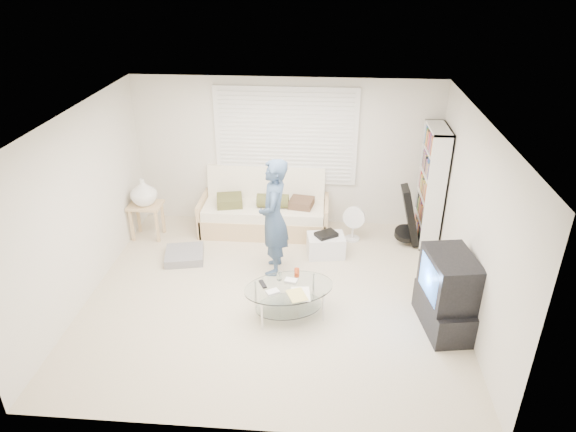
# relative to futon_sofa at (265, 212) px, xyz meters

# --- Properties ---
(ground) EXTENTS (5.00, 5.00, 0.00)m
(ground) POSITION_rel_futon_sofa_xyz_m (0.33, -1.87, -0.34)
(ground) COLOR #BCAE92
(ground) RESTS_ON ground
(room_shell) EXTENTS (5.02, 4.52, 2.51)m
(room_shell) POSITION_rel_futon_sofa_xyz_m (0.33, -1.40, 1.29)
(room_shell) COLOR silver
(room_shell) RESTS_ON ground
(window_blinds) EXTENTS (2.32, 0.08, 1.62)m
(window_blinds) POSITION_rel_futon_sofa_xyz_m (0.33, 0.33, 1.21)
(window_blinds) COLOR silver
(window_blinds) RESTS_ON ground
(futon_sofa) EXTENTS (2.12, 0.86, 1.04)m
(futon_sofa) POSITION_rel_futon_sofa_xyz_m (0.00, 0.00, 0.00)
(futon_sofa) COLOR tan
(futon_sofa) RESTS_ON ground
(grey_floor_pillow) EXTENTS (0.67, 0.67, 0.13)m
(grey_floor_pillow) POSITION_rel_futon_sofa_xyz_m (-1.12, -1.03, -0.28)
(grey_floor_pillow) COLOR slate
(grey_floor_pillow) RESTS_ON ground
(side_table) EXTENTS (0.52, 0.42, 1.04)m
(side_table) POSITION_rel_futon_sofa_xyz_m (-1.89, -0.39, 0.43)
(side_table) COLOR tan
(side_table) RESTS_ON ground
(bookshelf) EXTENTS (0.30, 0.80, 1.90)m
(bookshelf) POSITION_rel_futon_sofa_xyz_m (2.65, -0.11, 0.61)
(bookshelf) COLOR white
(bookshelf) RESTS_ON ground
(guitar_case) EXTENTS (0.39, 0.37, 0.97)m
(guitar_case) POSITION_rel_futon_sofa_xyz_m (2.34, -0.30, 0.10)
(guitar_case) COLOR black
(guitar_case) RESTS_ON ground
(floor_fan) EXTENTS (0.37, 0.24, 0.60)m
(floor_fan) POSITION_rel_futon_sofa_xyz_m (1.47, -0.22, 0.01)
(floor_fan) COLOR white
(floor_fan) RESTS_ON ground
(storage_bin) EXTENTS (0.61, 0.47, 0.39)m
(storage_bin) POSITION_rel_futon_sofa_xyz_m (1.04, -0.75, -0.16)
(storage_bin) COLOR white
(storage_bin) RESTS_ON ground
(tv_unit) EXTENTS (0.65, 1.01, 1.02)m
(tv_unit) POSITION_rel_futon_sofa_xyz_m (2.53, -2.34, 0.15)
(tv_unit) COLOR black
(tv_unit) RESTS_ON ground
(coffee_table) EXTENTS (1.32, 1.05, 0.55)m
(coffee_table) POSITION_rel_futon_sofa_xyz_m (0.58, -2.26, 0.00)
(coffee_table) COLOR silver
(coffee_table) RESTS_ON ground
(standing_person) EXTENTS (0.43, 0.65, 1.75)m
(standing_person) POSITION_rel_futon_sofa_xyz_m (0.29, -1.24, 0.53)
(standing_person) COLOR navy
(standing_person) RESTS_ON ground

